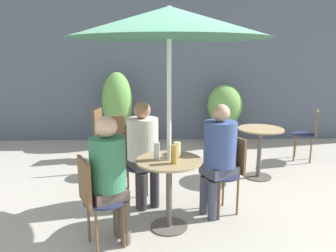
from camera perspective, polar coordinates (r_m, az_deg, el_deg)
ground_plane at (r=3.39m, az=2.91°, el=-18.15°), size 20.00×20.00×0.00m
storefront_wall at (r=6.63m, az=0.61°, el=10.35°), size 10.00×0.06×3.00m
cafe_table_near at (r=3.27m, az=0.18°, el=-9.08°), size 0.65×0.65×0.72m
cafe_table_far at (r=4.78m, az=15.71°, el=-2.74°), size 0.63×0.63×0.72m
bistro_chair_0 at (r=3.67m, az=10.49°, el=-7.04°), size 0.43×0.42×0.85m
bistro_chair_1 at (r=3.90m, az=-5.15°, el=-5.70°), size 0.42×0.43×0.85m
bistro_chair_2 at (r=3.01m, az=-12.58°, el=-11.52°), size 0.43×0.42×0.85m
bistro_chair_3 at (r=4.82m, az=-9.30°, el=-2.33°), size 0.40×0.41×0.85m
bistro_chair_4 at (r=5.81m, az=23.52°, el=-0.70°), size 0.43×0.42×0.85m
bistro_chair_5 at (r=5.52m, az=-11.22°, el=-0.55°), size 0.41×0.39×0.85m
seated_person_0 at (r=3.52m, az=8.84°, el=-4.31°), size 0.43×0.41×1.22m
seated_person_1 at (r=3.72m, az=-4.33°, el=-3.37°), size 0.42×0.44×1.22m
seated_person_2 at (r=2.97m, az=-10.17°, el=-7.51°), size 0.39×0.38×1.21m
beer_glass_0 at (r=3.19m, az=-1.99°, el=-4.36°), size 0.06×0.06×0.17m
beer_glass_1 at (r=3.07m, az=1.08°, el=-4.97°), size 0.06×0.06×0.18m
beer_glass_2 at (r=3.27m, az=1.59°, el=-4.13°), size 0.07×0.07×0.15m
potted_plant_0 at (r=6.29m, az=-8.79°, el=3.59°), size 0.58×0.58×1.41m
potted_plant_1 at (r=6.45m, az=9.82°, el=2.95°), size 0.67×0.67×1.17m
umbrella at (r=3.06m, az=0.20°, el=17.50°), size 1.83×1.83×2.14m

